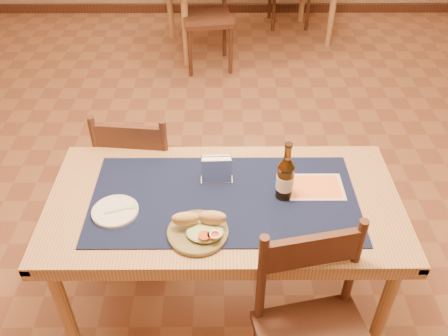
{
  "coord_description": "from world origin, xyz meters",
  "views": [
    {
      "loc": [
        -0.01,
        -2.38,
        2.21
      ],
      "look_at": [
        0.0,
        -0.7,
        0.85
      ],
      "focal_mm": 38.0,
      "sensor_mm": 36.0,
      "label": 1
    }
  ],
  "objects_px": {
    "chair_main_far": "(143,170)",
    "sandwich_plate": "(200,229)",
    "napkin_holder": "(217,170)",
    "beer_bottle": "(285,178)",
    "main_table": "(224,212)"
  },
  "relations": [
    {
      "from": "chair_main_far",
      "to": "napkin_holder",
      "type": "height_order",
      "value": "chair_main_far"
    },
    {
      "from": "sandwich_plate",
      "to": "napkin_holder",
      "type": "xyz_separation_m",
      "value": [
        0.07,
        0.34,
        0.04
      ]
    },
    {
      "from": "main_table",
      "to": "sandwich_plate",
      "type": "xyz_separation_m",
      "value": [
        -0.1,
        -0.22,
        0.11
      ]
    },
    {
      "from": "sandwich_plate",
      "to": "napkin_holder",
      "type": "height_order",
      "value": "napkin_holder"
    },
    {
      "from": "beer_bottle",
      "to": "napkin_holder",
      "type": "height_order",
      "value": "beer_bottle"
    },
    {
      "from": "main_table",
      "to": "beer_bottle",
      "type": "relative_size",
      "value": 5.49
    },
    {
      "from": "main_table",
      "to": "sandwich_plate",
      "type": "distance_m",
      "value": 0.27
    },
    {
      "from": "sandwich_plate",
      "to": "beer_bottle",
      "type": "bearing_deg",
      "value": 31.77
    },
    {
      "from": "main_table",
      "to": "chair_main_far",
      "type": "bearing_deg",
      "value": 130.65
    },
    {
      "from": "beer_bottle",
      "to": "main_table",
      "type": "bearing_deg",
      "value": -177.16
    },
    {
      "from": "sandwich_plate",
      "to": "main_table",
      "type": "bearing_deg",
      "value": 64.76
    },
    {
      "from": "main_table",
      "to": "beer_bottle",
      "type": "height_order",
      "value": "beer_bottle"
    },
    {
      "from": "main_table",
      "to": "chair_main_far",
      "type": "height_order",
      "value": "chair_main_far"
    },
    {
      "from": "chair_main_far",
      "to": "sandwich_plate",
      "type": "height_order",
      "value": "chair_main_far"
    },
    {
      "from": "main_table",
      "to": "napkin_holder",
      "type": "xyz_separation_m",
      "value": [
        -0.03,
        0.13,
        0.15
      ]
    }
  ]
}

